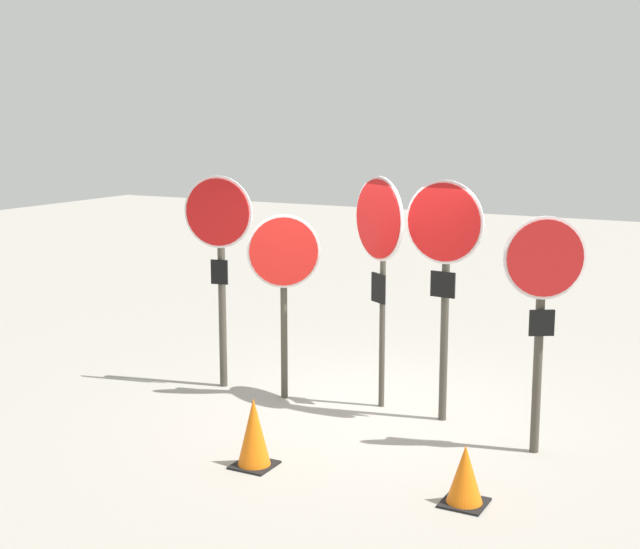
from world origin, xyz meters
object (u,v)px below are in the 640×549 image
Objects in this scene: stop_sign_0 at (219,242)px; traffic_cone_0 at (465,475)px; traffic_cone_1 at (254,433)px; stop_sign_4 at (543,291)px; stop_sign_2 at (379,238)px; stop_sign_1 at (284,269)px; stop_sign_3 at (444,253)px.

traffic_cone_0 is (3.65, -1.78, -1.51)m from stop_sign_0.
stop_sign_4 is at bearing 34.41° from traffic_cone_1.
traffic_cone_1 is (1.65, -1.91, -1.44)m from stop_sign_0.
stop_sign_0 is 3.82× the size of traffic_cone_1.
stop_sign_0 is 4.86× the size of traffic_cone_0.
stop_sign_4 is 3.01m from traffic_cone_1.
stop_sign_4 is 4.42× the size of traffic_cone_0.
stop_sign_2 is 2.04m from stop_sign_4.
stop_sign_2 is at bearing -19.59° from stop_sign_1.
stop_sign_2 is at bearing -5.70° from stop_sign_0.
stop_sign_1 is 0.83× the size of stop_sign_3.
stop_sign_4 is (1.15, -0.46, -0.22)m from stop_sign_3.
stop_sign_0 reaches higher than traffic_cone_1.
stop_sign_3 reaches higher than stop_sign_0.
traffic_cone_1 is (-1.10, -2.00, -1.50)m from stop_sign_3.
stop_sign_4 reaches higher than traffic_cone_1.
traffic_cone_1 is at bearing -176.90° from stop_sign_4.
traffic_cone_1 is at bearing -60.67° from stop_sign_0.
stop_sign_0 is 1.10× the size of stop_sign_4.
stop_sign_1 reaches higher than traffic_cone_1.
stop_sign_0 is 2.75m from stop_sign_3.
traffic_cone_0 is (-0.24, -1.41, -1.35)m from stop_sign_4.
stop_sign_3 is at bearing -28.05° from stop_sign_1.
stop_sign_1 is 3.02m from stop_sign_4.
stop_sign_2 reaches higher than stop_sign_4.
traffic_cone_0 is at bearing 3.64° from traffic_cone_1.
stop_sign_2 is 3.89× the size of traffic_cone_1.
stop_sign_1 is 0.83× the size of stop_sign_2.
stop_sign_0 is 0.98× the size of stop_sign_2.
stop_sign_2 is 1.12× the size of stop_sign_4.
stop_sign_0 is 0.98× the size of stop_sign_3.
stop_sign_3 is (2.75, 0.09, 0.06)m from stop_sign_0.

